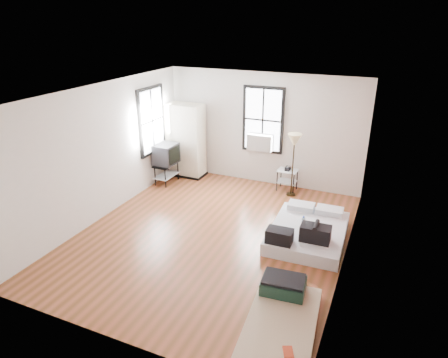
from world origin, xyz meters
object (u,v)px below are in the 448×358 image
at_px(mattress_main, 308,231).
at_px(wardrobe, 186,141).
at_px(tv_stand, 166,155).
at_px(mattress_bare, 281,315).
at_px(floor_lamp, 294,144).
at_px(side_table, 287,174).

relative_size(mattress_main, wardrobe, 0.99).
relative_size(wardrobe, tv_stand, 1.87).
relative_size(mattress_bare, wardrobe, 0.96).
height_order(mattress_bare, floor_lamp, floor_lamp).
distance_m(wardrobe, tv_stand, 0.76).
bearing_deg(floor_lamp, wardrobe, 176.84).
bearing_deg(wardrobe, mattress_main, -27.81).
bearing_deg(mattress_bare, floor_lamp, 97.73).
height_order(mattress_main, side_table, side_table).
distance_m(side_table, floor_lamp, 0.93).
bearing_deg(floor_lamp, side_table, 126.30).
relative_size(side_table, tv_stand, 0.60).
bearing_deg(mattress_main, tv_stand, 159.18).
height_order(mattress_main, mattress_bare, mattress_main).
bearing_deg(tv_stand, mattress_main, -17.53).
distance_m(mattress_bare, side_table, 4.66).
xyz_separation_m(mattress_main, wardrobe, (-3.75, 2.04, 0.80)).
bearing_deg(floor_lamp, mattress_bare, -77.02).
distance_m(mattress_bare, tv_stand, 5.61).
height_order(mattress_bare, side_table, side_table).
bearing_deg(floor_lamp, mattress_main, -66.48).
distance_m(wardrobe, floor_lamp, 2.95).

